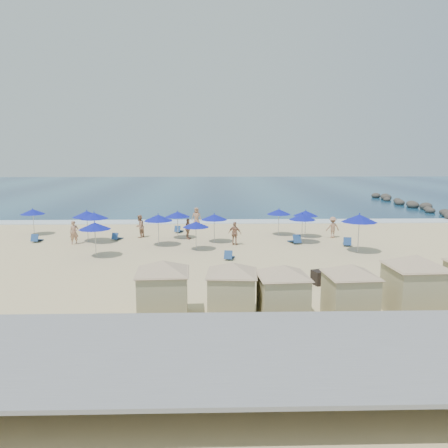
% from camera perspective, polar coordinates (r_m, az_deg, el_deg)
% --- Properties ---
extents(ground, '(160.00, 160.00, 0.00)m').
position_cam_1_polar(ground, '(27.66, 0.10, -4.82)').
color(ground, beige).
rests_on(ground, ground).
extents(ocean, '(160.00, 80.00, 0.06)m').
position_cam_1_polar(ocean, '(82.09, -0.97, 4.64)').
color(ocean, navy).
rests_on(ocean, ground).
extents(surf_line, '(160.00, 2.50, 0.08)m').
position_cam_1_polar(surf_line, '(42.85, -0.48, 0.31)').
color(surf_line, white).
rests_on(surf_line, ground).
extents(seawall, '(160.00, 6.10, 1.22)m').
position_cam_1_polar(seawall, '(14.67, 1.62, -15.31)').
color(seawall, gray).
rests_on(seawall, ground).
extents(rock_jetty, '(2.56, 26.66, 0.96)m').
position_cam_1_polar(rock_jetty, '(57.69, 23.95, 2.16)').
color(rock_jetty, '#2E2A27').
rests_on(rock_jetty, ground).
extents(trash_bin, '(0.91, 0.91, 0.72)m').
position_cam_1_polar(trash_bin, '(23.31, 12.42, -6.83)').
color(trash_bin, black).
rests_on(trash_bin, ground).
extents(cabana_0, '(4.29, 4.29, 2.70)m').
position_cam_1_polar(cabana_0, '(18.11, -7.99, -7.52)').
color(cabana_0, tan).
rests_on(cabana_0, ground).
extents(cabana_1, '(4.10, 4.10, 2.58)m').
position_cam_1_polar(cabana_1, '(18.07, 1.04, -7.69)').
color(cabana_1, tan).
rests_on(cabana_1, ground).
extents(cabana_2, '(4.05, 4.05, 2.55)m').
position_cam_1_polar(cabana_2, '(17.95, 7.71, -7.95)').
color(cabana_2, tan).
rests_on(cabana_2, ground).
extents(cabana_3, '(4.03, 4.03, 2.54)m').
position_cam_1_polar(cabana_3, '(18.66, 16.17, -7.59)').
color(cabana_3, tan).
rests_on(cabana_3, ground).
extents(cabana_4, '(4.56, 4.56, 2.87)m').
position_cam_1_polar(cabana_4, '(19.93, 23.72, -6.37)').
color(cabana_4, tan).
rests_on(cabana_4, ground).
extents(umbrella_0, '(1.97, 1.97, 2.24)m').
position_cam_1_polar(umbrella_0, '(39.20, -23.71, 1.49)').
color(umbrella_0, '#A5A8AD').
rests_on(umbrella_0, ground).
extents(umbrella_1, '(2.12, 2.12, 2.41)m').
position_cam_1_polar(umbrella_1, '(34.04, -16.62, 1.05)').
color(umbrella_1, '#A5A8AD').
rests_on(umbrella_1, ground).
extents(umbrella_2, '(2.18, 2.18, 2.48)m').
position_cam_1_polar(umbrella_2, '(34.68, -17.48, 1.25)').
color(umbrella_2, '#A5A8AD').
rests_on(umbrella_2, ground).
extents(umbrella_3, '(2.09, 2.09, 2.38)m').
position_cam_1_polar(umbrella_3, '(29.45, -16.53, -0.24)').
color(umbrella_3, '#A5A8AD').
rests_on(umbrella_3, ground).
extents(umbrella_4, '(1.97, 1.97, 2.24)m').
position_cam_1_polar(umbrella_4, '(34.58, -6.09, 1.27)').
color(umbrella_4, '#A5A8AD').
rests_on(umbrella_4, ground).
extents(umbrella_5, '(2.11, 2.11, 2.40)m').
position_cam_1_polar(umbrella_5, '(32.00, -8.59, 0.81)').
color(umbrella_5, '#A5A8AD').
rests_on(umbrella_5, ground).
extents(umbrella_6, '(1.85, 1.85, 2.11)m').
position_cam_1_polar(umbrella_6, '(30.31, -3.69, -0.06)').
color(umbrella_6, '#A5A8AD').
rests_on(umbrella_6, ground).
extents(umbrella_7, '(1.99, 1.99, 2.26)m').
position_cam_1_polar(umbrella_7, '(32.83, -1.29, 0.92)').
color(umbrella_7, '#A5A8AD').
rests_on(umbrella_7, ground).
extents(umbrella_8, '(2.02, 2.02, 2.30)m').
position_cam_1_polar(umbrella_8, '(33.15, 10.21, 0.92)').
color(umbrella_8, '#A5A8AD').
rests_on(umbrella_8, ground).
extents(umbrella_9, '(1.98, 1.98, 2.25)m').
position_cam_1_polar(umbrella_9, '(35.51, 10.62, 1.38)').
color(umbrella_9, '#A5A8AD').
rests_on(umbrella_9, ground).
extents(umbrella_10, '(1.98, 1.98, 2.26)m').
position_cam_1_polar(umbrella_10, '(36.02, 7.18, 1.59)').
color(umbrella_10, '#A5A8AD').
rests_on(umbrella_10, ground).
extents(umbrella_11, '(2.40, 2.40, 2.73)m').
position_cam_1_polar(umbrella_11, '(30.84, 17.26, 0.72)').
color(umbrella_11, '#A5A8AD').
rests_on(umbrella_11, ground).
extents(beach_chair_0, '(0.57, 1.22, 0.67)m').
position_cam_1_polar(beach_chair_0, '(36.26, -23.30, -1.81)').
color(beach_chair_0, navy).
rests_on(beach_chair_0, ground).
extents(beach_chair_1, '(0.78, 1.21, 0.61)m').
position_cam_1_polar(beach_chair_1, '(35.13, -13.83, -1.69)').
color(beach_chair_1, navy).
rests_on(beach_chair_1, ground).
extents(beach_chair_2, '(0.79, 1.24, 0.63)m').
position_cam_1_polar(beach_chair_2, '(37.46, -5.96, -0.78)').
color(beach_chair_2, navy).
rests_on(beach_chair_2, ground).
extents(beach_chair_3, '(0.76, 1.26, 0.64)m').
position_cam_1_polar(beach_chair_3, '(27.95, 0.67, -4.20)').
color(beach_chair_3, navy).
rests_on(beach_chair_3, ground).
extents(beach_chair_4, '(0.88, 1.45, 0.74)m').
position_cam_1_polar(beach_chair_4, '(33.21, 9.27, -2.09)').
color(beach_chair_4, navy).
rests_on(beach_chair_4, ground).
extents(beach_chair_5, '(0.85, 1.35, 0.69)m').
position_cam_1_polar(beach_chair_5, '(33.23, 15.78, -2.35)').
color(beach_chair_5, navy).
rests_on(beach_chair_5, ground).
extents(beachgoer_0, '(0.77, 0.69, 1.76)m').
position_cam_1_polar(beachgoer_0, '(34.28, -18.99, -1.06)').
color(beachgoer_0, tan).
rests_on(beachgoer_0, ground).
extents(beachgoer_1, '(0.96, 1.07, 1.83)m').
position_cam_1_polar(beachgoer_1, '(35.62, -10.97, -0.29)').
color(beachgoer_1, tan).
rests_on(beachgoer_1, ground).
extents(beachgoer_2, '(1.10, 0.80, 1.73)m').
position_cam_1_polar(beachgoer_2, '(32.14, 1.43, -1.24)').
color(beachgoer_2, tan).
rests_on(beachgoer_2, ground).
extents(beachgoer_3, '(1.18, 0.80, 1.69)m').
position_cam_1_polar(beachgoer_3, '(35.93, 14.00, -0.42)').
color(beachgoer_3, tan).
rests_on(beachgoer_3, ground).
extents(beachgoer_4, '(0.88, 0.59, 1.77)m').
position_cam_1_polar(beachgoer_4, '(40.27, -3.61, 0.92)').
color(beachgoer_4, tan).
rests_on(beachgoer_4, ground).
extents(beachgoer_5, '(0.67, 1.04, 1.64)m').
position_cam_1_polar(beachgoer_5, '(34.42, -4.74, -0.64)').
color(beachgoer_5, tan).
rests_on(beachgoer_5, ground).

